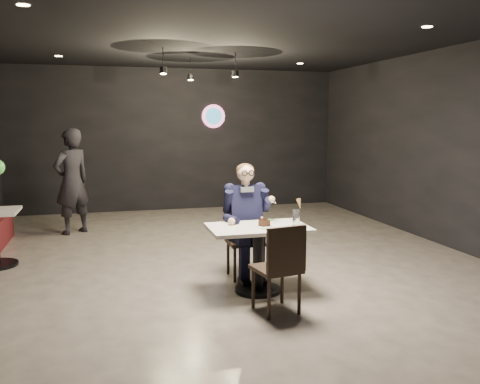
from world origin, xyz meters
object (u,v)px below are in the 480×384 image
object	(u,v)px
seated_man	(245,220)
sundae_glass	(296,218)
main_table	(258,259)
passerby	(72,181)
chair_near	(276,267)
chair_far	(245,240)

from	to	relation	value
seated_man	sundae_glass	bearing A→B (deg)	-56.28
main_table	passerby	world-z (taller)	passerby
chair_near	seated_man	world-z (taller)	seated_man
sundae_glass	passerby	distance (m)	4.54
main_table	sundae_glass	size ratio (longest dim) A/B	6.17
passerby	sundae_glass	bearing A→B (deg)	88.24
passerby	chair_far	bearing A→B (deg)	88.42
chair_near	chair_far	bearing A→B (deg)	79.92
chair_near	passerby	world-z (taller)	passerby
main_table	chair_near	world-z (taller)	chair_near
seated_man	chair_near	bearing A→B (deg)	-90.00
chair_near	seated_man	distance (m)	1.20
chair_far	seated_man	world-z (taller)	seated_man
chair_far	sundae_glass	distance (m)	0.84
sundae_glass	passerby	xyz separation A→B (m)	(-2.58, 3.74, 0.05)
chair_far	sundae_glass	size ratio (longest dim) A/B	5.16
passerby	seated_man	bearing A→B (deg)	88.42
seated_man	passerby	xyz separation A→B (m)	(-2.16, 3.11, 0.17)
chair_near	passerby	distance (m)	4.81
chair_far	chair_near	world-z (taller)	same
sundae_glass	chair_far	bearing A→B (deg)	123.72
main_table	seated_man	distance (m)	0.65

